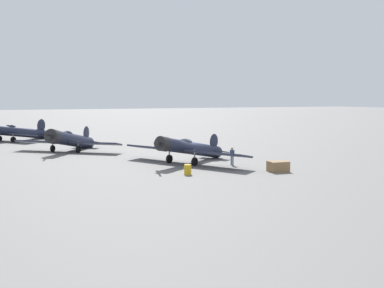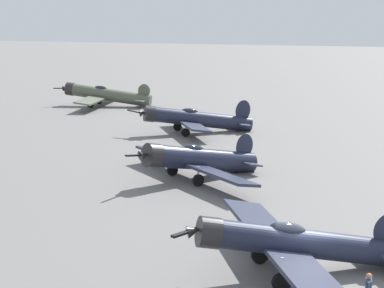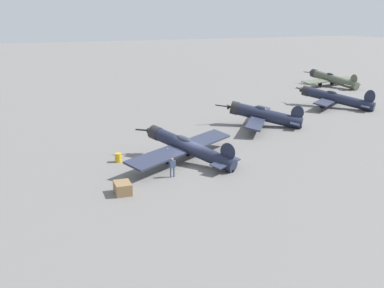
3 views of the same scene
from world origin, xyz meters
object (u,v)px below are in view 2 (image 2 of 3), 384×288
airplane_mid_apron (197,159)px  airplane_outer_stand (105,95)px  airplane_foreground (295,244)px  airplane_far_line (195,119)px

airplane_mid_apron → airplane_outer_stand: 36.29m
airplane_foreground → airplane_far_line: (29.86, 14.63, -0.07)m
airplane_foreground → airplane_far_line: size_ratio=1.16×
airplane_outer_stand → airplane_mid_apron: bearing=117.8°
airplane_mid_apron → airplane_far_line: size_ratio=1.02×
airplane_foreground → airplane_mid_apron: size_ratio=1.13×
airplane_foreground → airplane_far_line: bearing=-93.5°
airplane_foreground → airplane_outer_stand: bearing=-84.2°
airplane_mid_apron → airplane_far_line: airplane_far_line is taller
airplane_foreground → airplane_mid_apron: 16.71m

